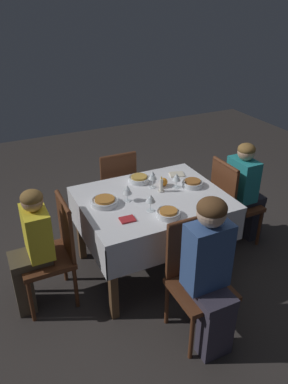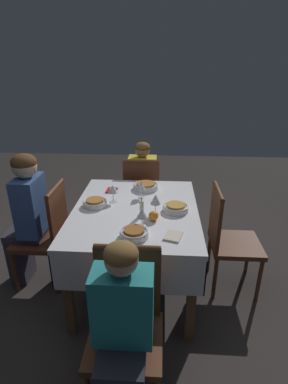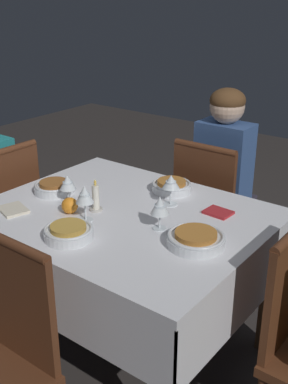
{
  "view_description": "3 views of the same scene",
  "coord_description": "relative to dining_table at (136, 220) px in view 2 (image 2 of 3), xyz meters",
  "views": [
    {
      "loc": [
        1.25,
        2.45,
        2.27
      ],
      "look_at": [
        0.09,
        0.03,
        0.83
      ],
      "focal_mm": 35.0,
      "sensor_mm": 36.0,
      "label": 1
    },
    {
      "loc": [
        -2.09,
        -0.2,
        1.79
      ],
      "look_at": [
        -0.05,
        -0.07,
        0.91
      ],
      "focal_mm": 28.0,
      "sensor_mm": 36.0,
      "label": 2
    },
    {
      "loc": [
        1.23,
        -1.46,
        1.64
      ],
      "look_at": [
        0.07,
        0.06,
        0.84
      ],
      "focal_mm": 45.0,
      "sensor_mm": 36.0,
      "label": 3
    }
  ],
  "objects": [
    {
      "name": "dining_table",
      "position": [
        0.0,
        0.0,
        0.0
      ],
      "size": [
        1.21,
        0.97,
        0.74
      ],
      "color": "silver",
      "rests_on": "ground_plane"
    },
    {
      "name": "wine_glass_south",
      "position": [
        -0.08,
        -0.16,
        0.22
      ],
      "size": [
        0.08,
        0.08,
        0.16
      ],
      "color": "white",
      "rests_on": "dining_table"
    },
    {
      "name": "wine_glass_north",
      "position": [
        0.11,
        0.19,
        0.21
      ],
      "size": [
        0.08,
        0.08,
        0.14
      ],
      "color": "white",
      "rests_on": "dining_table"
    },
    {
      "name": "chair_east",
      "position": [
        0.87,
        0.01,
        -0.15
      ],
      "size": [
        0.41,
        0.4,
        0.9
      ],
      "rotation": [
        0.0,
        0.0,
        1.57
      ],
      "color": "#562D19",
      "rests_on": "ground_plane"
    },
    {
      "name": "orange_fruit",
      "position": [
        -0.18,
        -0.15,
        0.14
      ],
      "size": [
        0.07,
        0.07,
        0.07
      ],
      "primitive_type": "sphere",
      "color": "orange",
      "rests_on": "dining_table"
    },
    {
      "name": "wine_glass_east",
      "position": [
        0.22,
        -0.03,
        0.2
      ],
      "size": [
        0.08,
        0.08,
        0.14
      ],
      "color": "white",
      "rests_on": "dining_table"
    },
    {
      "name": "chair_north",
      "position": [
        0.02,
        0.75,
        -0.15
      ],
      "size": [
        0.4,
        0.41,
        0.9
      ],
      "rotation": [
        0.0,
        0.0,
        3.14
      ],
      "color": "#562D19",
      "rests_on": "ground_plane"
    },
    {
      "name": "person_child_teal",
      "position": [
        -1.03,
        -0.02,
        -0.07
      ],
      "size": [
        0.33,
        0.3,
        1.05
      ],
      "rotation": [
        0.0,
        0.0,
        -1.57
      ],
      "color": "#282833",
      "rests_on": "ground_plane"
    },
    {
      "name": "chair_south",
      "position": [
        0.05,
        -0.75,
        -0.15
      ],
      "size": [
        0.4,
        0.41,
        0.9
      ],
      "color": "#562D19",
      "rests_on": "ground_plane"
    },
    {
      "name": "bowl_east",
      "position": [
        0.4,
        -0.06,
        0.13
      ],
      "size": [
        0.22,
        0.22,
        0.06
      ],
      "color": "silver",
      "rests_on": "dining_table"
    },
    {
      "name": "ground_plane",
      "position": [
        0.0,
        0.0,
        -0.64
      ],
      "size": [
        8.0,
        8.0,
        0.0
      ],
      "primitive_type": "plane",
      "color": "#332D2B"
    },
    {
      "name": "napkin_spare_side",
      "position": [
        0.33,
        0.24,
        0.11
      ],
      "size": [
        0.12,
        0.1,
        0.01
      ],
      "rotation": [
        0.0,
        0.0,
        -0.06
      ],
      "color": "#AD2328",
      "rests_on": "dining_table"
    },
    {
      "name": "chair_west",
      "position": [
        -0.87,
        -0.02,
        -0.15
      ],
      "size": [
        0.41,
        0.4,
        0.9
      ],
      "rotation": [
        0.0,
        0.0,
        -1.57
      ],
      "color": "#562D19",
      "rests_on": "ground_plane"
    },
    {
      "name": "bowl_west",
      "position": [
        -0.41,
        -0.03,
        0.13
      ],
      "size": [
        0.19,
        0.19,
        0.06
      ],
      "color": "silver",
      "rests_on": "dining_table"
    },
    {
      "name": "person_adult_denim",
      "position": [
        0.02,
        0.9,
        0.02
      ],
      "size": [
        0.3,
        0.34,
        1.16
      ],
      "rotation": [
        0.0,
        0.0,
        3.14
      ],
      "color": "#383342",
      "rests_on": "ground_plane"
    },
    {
      "name": "candle_centerpiece",
      "position": [
        -0.11,
        -0.06,
        0.15
      ],
      "size": [
        0.06,
        0.06,
        0.14
      ],
      "color": "beige",
      "rests_on": "dining_table"
    },
    {
      "name": "bowl_north",
      "position": [
        0.03,
        0.33,
        0.13
      ],
      "size": [
        0.19,
        0.19,
        0.06
      ],
      "color": "silver",
      "rests_on": "dining_table"
    },
    {
      "name": "napkin_red_folded",
      "position": [
        -0.4,
        -0.28,
        0.11
      ],
      "size": [
        0.16,
        0.14,
        0.01
      ],
      "rotation": [
        0.0,
        0.0,
        -0.3
      ],
      "color": "beige",
      "rests_on": "dining_table"
    },
    {
      "name": "bowl_south",
      "position": [
        -0.02,
        -0.31,
        0.13
      ],
      "size": [
        0.2,
        0.2,
        0.06
      ],
      "color": "silver",
      "rests_on": "dining_table"
    },
    {
      "name": "person_child_yellow",
      "position": [
        1.03,
        0.01,
        -0.08
      ],
      "size": [
        0.33,
        0.3,
        1.03
      ],
      "rotation": [
        0.0,
        0.0,
        1.57
      ],
      "color": "#4C4233",
      "rests_on": "ground_plane"
    },
    {
      "name": "wine_glass_west",
      "position": [
        -0.27,
        -0.07,
        0.2
      ],
      "size": [
        0.07,
        0.07,
        0.13
      ],
      "color": "white",
      "rests_on": "dining_table"
    }
  ]
}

